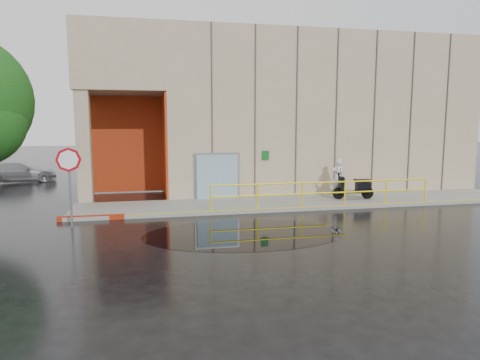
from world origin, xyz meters
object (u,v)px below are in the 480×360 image
object	(u,v)px
red_curb	(91,218)
car_c	(18,172)
person	(338,178)
stop_sign	(69,170)
scooter	(354,181)

from	to	relation	value
red_curb	car_c	bearing A→B (deg)	115.79
person	car_c	distance (m)	19.10
person	stop_sign	xyz separation A→B (m)	(-11.28, -3.12, 0.96)
red_curb	stop_sign	bearing A→B (deg)	-114.80
person	red_curb	distance (m)	11.01
person	stop_sign	distance (m)	11.74
scooter	stop_sign	xyz separation A→B (m)	(-11.76, -2.42, 1.02)
car_c	stop_sign	bearing A→B (deg)	-177.30
person	stop_sign	world-z (taller)	stop_sign
scooter	red_curb	bearing A→B (deg)	-166.43
scooter	car_c	world-z (taller)	scooter
person	red_curb	xyz separation A→B (m)	(-10.78, -2.04, -0.95)
stop_sign	car_c	bearing A→B (deg)	117.69
car_c	red_curb	bearing A→B (deg)	-173.48
stop_sign	red_curb	world-z (taller)	stop_sign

